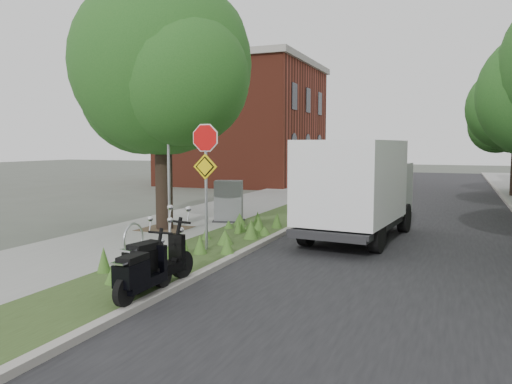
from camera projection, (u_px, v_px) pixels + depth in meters
ground at (249, 264)px, 11.29m from camera, size 120.00×120.00×0.00m
sidewalk_near at (248, 204)px, 22.10m from camera, size 3.50×60.00×0.12m
verge at (308, 207)px, 21.08m from camera, size 2.00×60.00×0.12m
kerb_near at (331, 208)px, 20.71m from camera, size 0.20×60.00×0.13m
road at (419, 214)px, 19.41m from camera, size 7.00×60.00×0.01m
street_tree_main at (161, 75)px, 14.99m from camera, size 6.21×5.54×7.66m
bare_post at (169, 166)px, 13.94m from camera, size 0.08×0.08×4.00m
bike_hoop at (133, 239)px, 11.70m from camera, size 0.06×0.78×0.77m
sign_assembly at (206, 160)px, 12.13m from camera, size 0.94×0.08×3.22m
brick_building at (245, 123)px, 34.74m from camera, size 9.40×10.40×8.30m
scooter_near at (152, 265)px, 8.98m from camera, size 0.57×1.80×0.86m
scooter_far at (138, 277)px, 8.34m from camera, size 0.35×1.65×0.79m
box_truck at (357, 185)px, 14.02m from camera, size 2.61×5.50×2.40m
utility_cabinet at (229, 202)px, 16.77m from camera, size 1.20×0.97×1.38m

